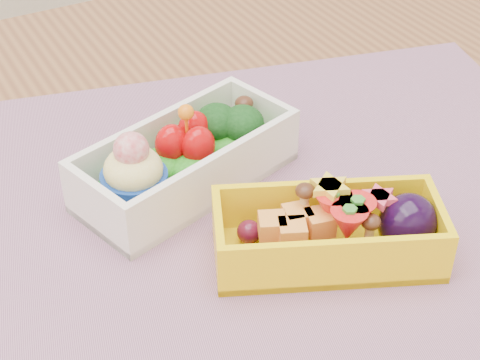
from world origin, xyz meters
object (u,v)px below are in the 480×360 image
bento_white (185,160)px  bento_yellow (333,231)px  table (197,311)px  placemat (234,229)px

bento_white → bento_yellow: 0.13m
bento_white → bento_yellow: bento_white is taller
table → bento_white: bearing=70.9°
placemat → bento_yellow: bento_yellow is taller
bento_white → bento_yellow: bearing=-82.8°
table → bento_yellow: bento_yellow is taller
bento_yellow → placemat: bearing=151.1°
table → bento_yellow: size_ratio=7.14×
table → bento_white: bento_white is taller
table → placemat: size_ratio=2.07×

